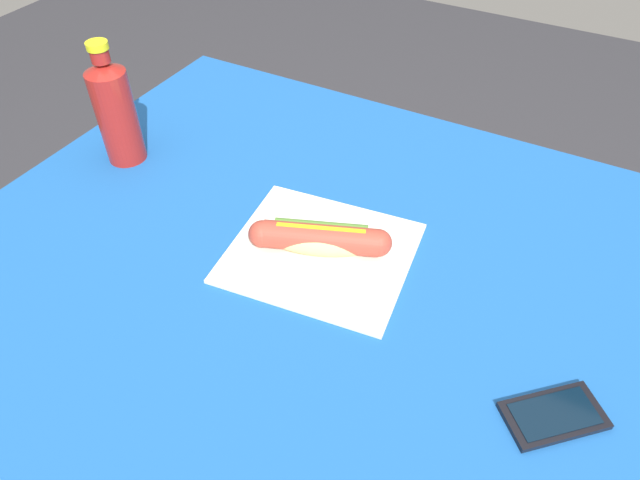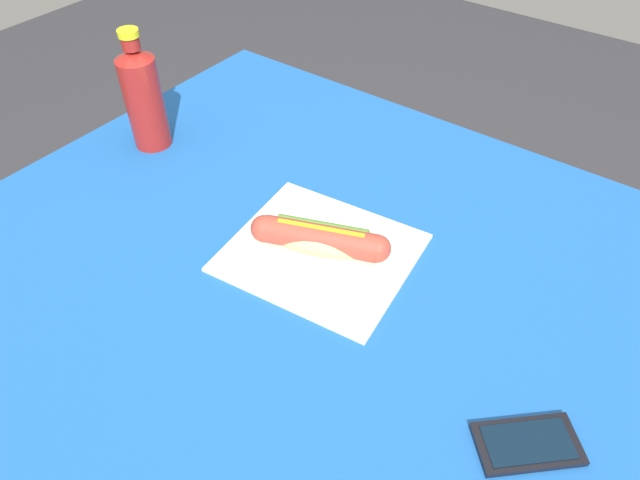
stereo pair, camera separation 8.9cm
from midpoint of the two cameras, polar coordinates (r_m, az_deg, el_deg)
The scene contains 6 objects.
ground_plane at distance 1.52m, azimuth 1.01°, elevation -22.55°, with size 6.00×6.00×0.00m, color #2D2D33.
dining_table at distance 0.98m, azimuth 1.45°, elevation -7.62°, with size 1.18×1.02×0.74m.
paper_wrapper at distance 0.91m, azimuth 2.80°, elevation -1.36°, with size 0.28×0.25×0.01m, color silver.
hot_dog at distance 0.89m, azimuth 2.88°, elevation 0.03°, with size 0.21×0.11×0.05m.
cell_phone at distance 0.77m, azimuth 23.35°, elevation -18.41°, with size 0.13×0.13×0.01m.
soda_bottle at distance 1.13m, azimuth -15.08°, elevation 13.58°, with size 0.07×0.07×0.23m.
Camera 2 is at (0.38, -0.48, 1.39)m, focal length 32.01 mm.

